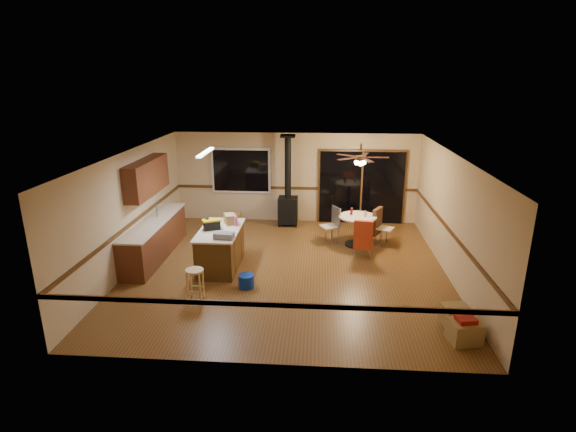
# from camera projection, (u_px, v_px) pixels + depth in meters

# --- Properties ---
(floor) EXTENTS (7.00, 7.00, 0.00)m
(floor) POSITION_uv_depth(u_px,v_px,m) (287.00, 269.00, 10.12)
(floor) COLOR brown
(floor) RESTS_ON ground
(ceiling) EXTENTS (7.00, 7.00, 0.00)m
(ceiling) POSITION_uv_depth(u_px,v_px,m) (287.00, 154.00, 9.33)
(ceiling) COLOR silver
(ceiling) RESTS_ON ground
(wall_back) EXTENTS (7.00, 0.00, 7.00)m
(wall_back) POSITION_uv_depth(u_px,v_px,m) (296.00, 178.00, 13.05)
(wall_back) COLOR tan
(wall_back) RESTS_ON ground
(wall_front) EXTENTS (7.00, 0.00, 7.00)m
(wall_front) POSITION_uv_depth(u_px,v_px,m) (269.00, 286.00, 6.40)
(wall_front) COLOR tan
(wall_front) RESTS_ON ground
(wall_left) EXTENTS (0.00, 7.00, 7.00)m
(wall_left) POSITION_uv_depth(u_px,v_px,m) (130.00, 210.00, 9.96)
(wall_left) COLOR tan
(wall_left) RESTS_ON ground
(wall_right) EXTENTS (0.00, 7.00, 7.00)m
(wall_right) POSITION_uv_depth(u_px,v_px,m) (452.00, 217.00, 9.48)
(wall_right) COLOR tan
(wall_right) RESTS_ON ground
(chair_rail) EXTENTS (7.00, 7.00, 0.08)m
(chair_rail) POSITION_uv_depth(u_px,v_px,m) (287.00, 227.00, 9.81)
(chair_rail) COLOR #482B12
(chair_rail) RESTS_ON ground
(window) EXTENTS (1.72, 0.10, 1.32)m
(window) POSITION_uv_depth(u_px,v_px,m) (241.00, 171.00, 13.05)
(window) COLOR black
(window) RESTS_ON ground
(sliding_door) EXTENTS (2.52, 0.10, 2.10)m
(sliding_door) POSITION_uv_depth(u_px,v_px,m) (361.00, 188.00, 12.95)
(sliding_door) COLOR black
(sliding_door) RESTS_ON ground
(lower_cabinets) EXTENTS (0.60, 3.00, 0.86)m
(lower_cabinets) POSITION_uv_depth(u_px,v_px,m) (155.00, 239.00, 10.68)
(lower_cabinets) COLOR #572916
(lower_cabinets) RESTS_ON ground
(countertop) EXTENTS (0.64, 3.04, 0.04)m
(countertop) POSITION_uv_depth(u_px,v_px,m) (153.00, 221.00, 10.54)
(countertop) COLOR beige
(countertop) RESTS_ON lower_cabinets
(upper_cabinets) EXTENTS (0.35, 2.00, 0.80)m
(upper_cabinets) POSITION_uv_depth(u_px,v_px,m) (147.00, 177.00, 10.43)
(upper_cabinets) COLOR #572916
(upper_cabinets) RESTS_ON ground
(kitchen_island) EXTENTS (0.88, 1.68, 0.90)m
(kitchen_island) POSITION_uv_depth(u_px,v_px,m) (221.00, 248.00, 10.08)
(kitchen_island) COLOR #4D3113
(kitchen_island) RESTS_ON ground
(wood_stove) EXTENTS (0.55, 0.50, 2.52)m
(wood_stove) POSITION_uv_depth(u_px,v_px,m) (288.00, 201.00, 12.81)
(wood_stove) COLOR black
(wood_stove) RESTS_ON ground
(ceiling_fan) EXTENTS (0.24, 0.24, 0.55)m
(ceiling_fan) POSITION_uv_depth(u_px,v_px,m) (360.00, 160.00, 10.84)
(ceiling_fan) COLOR brown
(ceiling_fan) RESTS_ON ceiling
(fluorescent_strip) EXTENTS (0.10, 1.20, 0.04)m
(fluorescent_strip) POSITION_uv_depth(u_px,v_px,m) (205.00, 152.00, 9.75)
(fluorescent_strip) COLOR white
(fluorescent_strip) RESTS_ON ceiling
(toolbox_grey) EXTENTS (0.43, 0.27, 0.13)m
(toolbox_grey) POSITION_uv_depth(u_px,v_px,m) (224.00, 236.00, 9.38)
(toolbox_grey) COLOR slate
(toolbox_grey) RESTS_ON kitchen_island
(toolbox_black) EXTENTS (0.40, 0.32, 0.20)m
(toolbox_black) POSITION_uv_depth(u_px,v_px,m) (212.00, 225.00, 9.92)
(toolbox_black) COLOR black
(toolbox_black) RESTS_ON kitchen_island
(toolbox_yellow_lid) EXTENTS (0.45, 0.36, 0.03)m
(toolbox_yellow_lid) POSITION_uv_depth(u_px,v_px,m) (212.00, 220.00, 9.88)
(toolbox_yellow_lid) COLOR gold
(toolbox_yellow_lid) RESTS_ON toolbox_black
(box_on_island) EXTENTS (0.35, 0.40, 0.22)m
(box_on_island) POSITION_uv_depth(u_px,v_px,m) (230.00, 219.00, 10.31)
(box_on_island) COLOR olive
(box_on_island) RESTS_ON kitchen_island
(bottle_dark) EXTENTS (0.09, 0.09, 0.25)m
(bottle_dark) POSITION_uv_depth(u_px,v_px,m) (208.00, 224.00, 9.93)
(bottle_dark) COLOR black
(bottle_dark) RESTS_ON kitchen_island
(bottle_pink) EXTENTS (0.08, 0.08, 0.22)m
(bottle_pink) POSITION_uv_depth(u_px,v_px,m) (236.00, 221.00, 10.13)
(bottle_pink) COLOR #D84C8C
(bottle_pink) RESTS_ON kitchen_island
(bottle_white) EXTENTS (0.08, 0.08, 0.19)m
(bottle_white) POSITION_uv_depth(u_px,v_px,m) (227.00, 217.00, 10.45)
(bottle_white) COLOR white
(bottle_white) RESTS_ON kitchen_island
(bar_stool) EXTENTS (0.42, 0.42, 0.63)m
(bar_stool) POSITION_uv_depth(u_px,v_px,m) (195.00, 285.00, 8.65)
(bar_stool) COLOR #D9B172
(bar_stool) RESTS_ON floor
(blue_bucket) EXTENTS (0.38, 0.38, 0.27)m
(blue_bucket) POSITION_uv_depth(u_px,v_px,m) (246.00, 281.00, 9.20)
(blue_bucket) COLOR #0B2EA0
(blue_bucket) RESTS_ON floor
(dining_table) EXTENTS (0.95, 0.95, 0.78)m
(dining_table) POSITION_uv_depth(u_px,v_px,m) (357.00, 225.00, 11.35)
(dining_table) COLOR black
(dining_table) RESTS_ON ground
(glass_red) EXTENTS (0.07, 0.07, 0.17)m
(glass_red) POSITION_uv_depth(u_px,v_px,m) (352.00, 211.00, 11.35)
(glass_red) COLOR #590C14
(glass_red) RESTS_ON dining_table
(glass_cream) EXTENTS (0.08, 0.08, 0.15)m
(glass_cream) POSITION_uv_depth(u_px,v_px,m) (365.00, 214.00, 11.19)
(glass_cream) COLOR beige
(glass_cream) RESTS_ON dining_table
(chair_left) EXTENTS (0.55, 0.55, 0.51)m
(chair_left) POSITION_uv_depth(u_px,v_px,m) (333.00, 221.00, 11.52)
(chair_left) COLOR tan
(chair_left) RESTS_ON ground
(chair_near) EXTENTS (0.48, 0.52, 0.70)m
(chair_near) POSITION_uv_depth(u_px,v_px,m) (363.00, 235.00, 10.49)
(chair_near) COLOR tan
(chair_near) RESTS_ON ground
(chair_right) EXTENTS (0.60, 0.59, 0.70)m
(chair_right) POSITION_uv_depth(u_px,v_px,m) (378.00, 222.00, 11.42)
(chair_right) COLOR tan
(chair_right) RESTS_ON ground
(box_under_window) EXTENTS (0.49, 0.41, 0.36)m
(box_under_window) POSITION_uv_depth(u_px,v_px,m) (233.00, 219.00, 13.02)
(box_under_window) COLOR olive
(box_under_window) RESTS_ON floor
(box_corner_a) EXTENTS (0.55, 0.49, 0.37)m
(box_corner_a) POSITION_uv_depth(u_px,v_px,m) (464.00, 332.00, 7.31)
(box_corner_a) COLOR olive
(box_corner_a) RESTS_ON floor
(box_corner_b) EXTENTS (0.50, 0.45, 0.35)m
(box_corner_b) POSITION_uv_depth(u_px,v_px,m) (455.00, 315.00, 7.81)
(box_corner_b) COLOR olive
(box_corner_b) RESTS_ON floor
(box_small_red) EXTENTS (0.34, 0.30, 0.08)m
(box_small_red) POSITION_uv_depth(u_px,v_px,m) (466.00, 319.00, 7.24)
(box_small_red) COLOR maroon
(box_small_red) RESTS_ON box_corner_a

